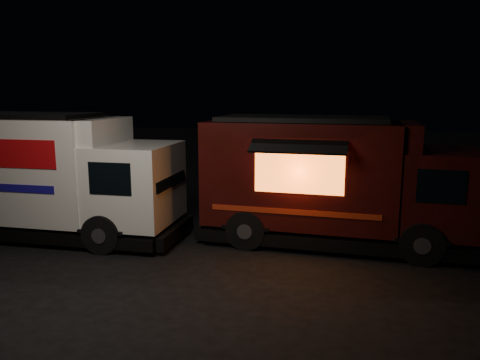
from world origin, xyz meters
TOP-DOWN VIEW (x-y plane):
  - ground at (0.00, 0.00)m, footprint 80.00×80.00m
  - white_truck at (-3.53, 0.58)m, footprint 7.66×3.03m
  - red_truck at (4.32, 1.07)m, footprint 7.45×3.46m

SIDE VIEW (x-z plane):
  - ground at x=0.00m, z-range 0.00..0.00m
  - red_truck at x=4.32m, z-range 0.00..3.34m
  - white_truck at x=-3.53m, z-range 0.00..3.40m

